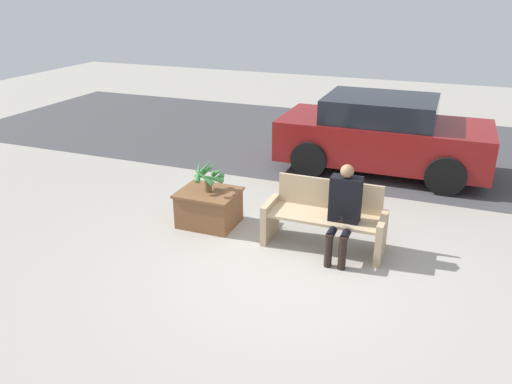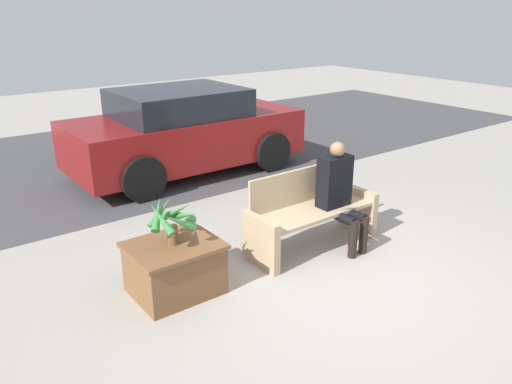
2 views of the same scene
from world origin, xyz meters
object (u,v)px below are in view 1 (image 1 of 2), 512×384
(planter_box, at_px, (209,207))
(parked_car, at_px, (382,134))
(bench, at_px, (325,218))
(person_seated, at_px, (344,207))
(potted_plant, at_px, (209,174))

(planter_box, height_order, parked_car, parked_car)
(bench, distance_m, parked_car, 3.55)
(bench, relative_size, parked_car, 0.42)
(parked_car, bearing_deg, person_seated, -89.46)
(bench, bearing_deg, parked_car, 85.90)
(bench, relative_size, planter_box, 1.88)
(bench, xyz_separation_m, potted_plant, (-1.82, 0.05, 0.39))
(planter_box, distance_m, parked_car, 4.09)
(bench, relative_size, person_seated, 1.29)
(person_seated, height_order, potted_plant, person_seated)
(potted_plant, relative_size, parked_car, 0.14)
(planter_box, height_order, potted_plant, potted_plant)
(bench, height_order, potted_plant, potted_plant)
(potted_plant, height_order, parked_car, parked_car)
(person_seated, distance_m, potted_plant, 2.13)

